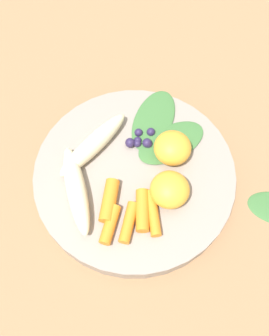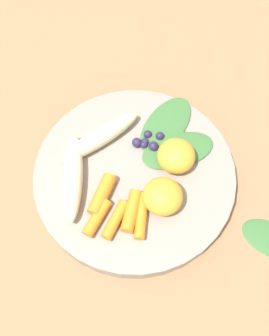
{
  "view_description": "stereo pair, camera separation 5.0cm",
  "coord_description": "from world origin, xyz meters",
  "px_view_note": "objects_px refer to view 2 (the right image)",
  "views": [
    {
      "loc": [
        -0.02,
        0.22,
        0.49
      ],
      "look_at": [
        0.0,
        0.0,
        0.04
      ],
      "focal_mm": 38.77,
      "sensor_mm": 36.0,
      "label": 1
    },
    {
      "loc": [
        -0.07,
        0.21,
        0.49
      ],
      "look_at": [
        0.0,
        0.0,
        0.04
      ],
      "focal_mm": 38.77,
      "sensor_mm": 36.0,
      "label": 2
    }
  ],
  "objects_px": {
    "bowl": "(135,176)",
    "banana_peeled_left": "(73,177)",
    "banana_peeled_right": "(101,137)",
    "orange_segment_near": "(176,156)"
  },
  "relations": [
    {
      "from": "orange_segment_near",
      "to": "bowl",
      "type": "bearing_deg",
      "value": 32.19
    },
    {
      "from": "banana_peeled_left",
      "to": "orange_segment_near",
      "type": "height_order",
      "value": "orange_segment_near"
    },
    {
      "from": "banana_peeled_right",
      "to": "orange_segment_near",
      "type": "xyz_separation_m",
      "value": [
        -0.11,
        -0.0,
        0.01
      ]
    },
    {
      "from": "banana_peeled_left",
      "to": "banana_peeled_right",
      "type": "height_order",
      "value": "same"
    },
    {
      "from": "banana_peeled_left",
      "to": "banana_peeled_right",
      "type": "relative_size",
      "value": 1.0
    },
    {
      "from": "bowl",
      "to": "banana_peeled_left",
      "type": "distance_m",
      "value": 0.09
    },
    {
      "from": "bowl",
      "to": "banana_peeled_left",
      "type": "bearing_deg",
      "value": 28.91
    },
    {
      "from": "bowl",
      "to": "banana_peeled_right",
      "type": "height_order",
      "value": "banana_peeled_right"
    },
    {
      "from": "banana_peeled_left",
      "to": "banana_peeled_right",
      "type": "distance_m",
      "value": 0.07
    },
    {
      "from": "bowl",
      "to": "orange_segment_near",
      "type": "relative_size",
      "value": 5.41
    }
  ]
}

